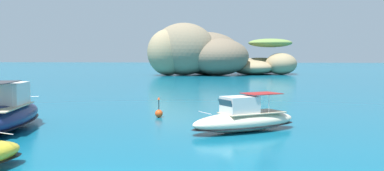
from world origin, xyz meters
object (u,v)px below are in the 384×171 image
at_px(motorboat_navy, 5,114).
at_px(islet_small, 263,62).
at_px(motorboat_cream, 244,119).
at_px(channel_buoy, 159,113).
at_px(islet_large, 198,53).

bearing_deg(motorboat_navy, islet_small, 73.61).
bearing_deg(motorboat_cream, motorboat_navy, -177.53).
xyz_separation_m(islet_small, channel_buoy, (-12.92, -66.64, -2.23)).
bearing_deg(motorboat_navy, channel_buoy, 34.71).
bearing_deg(islet_large, channel_buoy, -89.06).
xyz_separation_m(islet_small, motorboat_cream, (-7.07, -71.83, -1.86)).
distance_m(islet_large, channel_buoy, 62.21).
relative_size(motorboat_navy, motorboat_cream, 1.39).
xyz_separation_m(islet_large, islet_small, (13.94, 4.59, -2.06)).
height_order(islet_large, channel_buoy, islet_large).
xyz_separation_m(motorboat_navy, motorboat_cream, (14.24, 0.61, -0.25)).
relative_size(islet_large, islet_small, 1.50).
bearing_deg(islet_large, motorboat_navy, -96.20).
height_order(motorboat_navy, channel_buoy, motorboat_navy).
bearing_deg(channel_buoy, motorboat_navy, -145.29).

